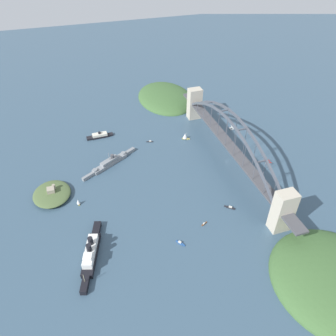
{
  "coord_description": "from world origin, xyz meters",
  "views": [
    {
      "loc": [
        -293.49,
        174.34,
        254.85
      ],
      "look_at": [
        0.0,
        79.83,
        8.0
      ],
      "focal_mm": 34.82,
      "sensor_mm": 36.0,
      "label": 1
    }
  ],
  "objects_px": {
    "harbor_ferry_steamer": "(100,136)",
    "small_boat_3": "(204,224)",
    "small_boat_2": "(230,207)",
    "small_boat_5": "(78,202)",
    "seaplane_taxiing_near_bridge": "(268,162)",
    "small_boat_1": "(150,141)",
    "fort_island_mid_harbor": "(52,194)",
    "small_boat_4": "(185,136)",
    "ocean_liner": "(91,253)",
    "naval_cruiser": "(110,162)",
    "seaplane_second_in_formation": "(232,128)",
    "harbor_arch_bridge": "(229,144)",
    "small_boat_0": "(180,243)"
  },
  "relations": [
    {
      "from": "harbor_ferry_steamer",
      "to": "small_boat_3",
      "type": "bearing_deg",
      "value": -158.43
    },
    {
      "from": "small_boat_2",
      "to": "small_boat_5",
      "type": "height_order",
      "value": "small_boat_5"
    },
    {
      "from": "seaplane_taxiing_near_bridge",
      "to": "small_boat_1",
      "type": "xyz_separation_m",
      "value": [
        92.5,
        130.14,
        -1.06
      ]
    },
    {
      "from": "fort_island_mid_harbor",
      "to": "seaplane_taxiing_near_bridge",
      "type": "xyz_separation_m",
      "value": [
        -21.31,
        -264.05,
        -1.73
      ]
    },
    {
      "from": "small_boat_3",
      "to": "small_boat_5",
      "type": "xyz_separation_m",
      "value": [
        69.11,
        120.09,
        2.98
      ]
    },
    {
      "from": "fort_island_mid_harbor",
      "to": "small_boat_3",
      "type": "relative_size",
      "value": 6.57
    },
    {
      "from": "small_boat_4",
      "to": "ocean_liner",
      "type": "bearing_deg",
      "value": 136.41
    },
    {
      "from": "small_boat_2",
      "to": "small_boat_4",
      "type": "distance_m",
      "value": 142.11
    },
    {
      "from": "naval_cruiser",
      "to": "small_boat_4",
      "type": "relative_size",
      "value": 7.09
    },
    {
      "from": "ocean_liner",
      "to": "small_boat_3",
      "type": "distance_m",
      "value": 115.76
    },
    {
      "from": "seaplane_second_in_formation",
      "to": "small_boat_3",
      "type": "distance_m",
      "value": 192.67
    },
    {
      "from": "fort_island_mid_harbor",
      "to": "small_boat_3",
      "type": "bearing_deg",
      "value": -121.92
    },
    {
      "from": "fort_island_mid_harbor",
      "to": "small_boat_4",
      "type": "relative_size",
      "value": 4.45
    },
    {
      "from": "ocean_liner",
      "to": "seaplane_second_in_formation",
      "type": "distance_m",
      "value": 278.03
    },
    {
      "from": "harbor_ferry_steamer",
      "to": "small_boat_5",
      "type": "height_order",
      "value": "harbor_ferry_steamer"
    },
    {
      "from": "harbor_arch_bridge",
      "to": "fort_island_mid_harbor",
      "type": "xyz_separation_m",
      "value": [
        1.35,
        216.8,
        -22.53
      ]
    },
    {
      "from": "ocean_liner",
      "to": "seaplane_taxiing_near_bridge",
      "type": "xyz_separation_m",
      "value": [
        74.52,
        -232.56,
        -3.65
      ]
    },
    {
      "from": "seaplane_taxiing_near_bridge",
      "to": "seaplane_second_in_formation",
      "type": "height_order",
      "value": "seaplane_second_in_formation"
    },
    {
      "from": "small_boat_2",
      "to": "small_boat_3",
      "type": "xyz_separation_m",
      "value": [
        -12.99,
        35.52,
        -0.11
      ]
    },
    {
      "from": "small_boat_0",
      "to": "small_boat_3",
      "type": "bearing_deg",
      "value": -63.67
    },
    {
      "from": "harbor_arch_bridge",
      "to": "ocean_liner",
      "type": "distance_m",
      "value": 209.03
    },
    {
      "from": "harbor_ferry_steamer",
      "to": "small_boat_4",
      "type": "distance_m",
      "value": 121.18
    },
    {
      "from": "small_boat_2",
      "to": "harbor_ferry_steamer",
      "type": "bearing_deg",
      "value": 31.66
    },
    {
      "from": "small_boat_3",
      "to": "small_boat_0",
      "type": "bearing_deg",
      "value": 116.33
    },
    {
      "from": "harbor_arch_bridge",
      "to": "small_boat_5",
      "type": "xyz_separation_m",
      "value": [
        -21.17,
        189.82,
        -22.31
      ]
    },
    {
      "from": "harbor_arch_bridge",
      "to": "naval_cruiser",
      "type": "xyz_separation_m",
      "value": [
        38.91,
        144.22,
        -22.77
      ]
    },
    {
      "from": "ocean_liner",
      "to": "small_boat_3",
      "type": "bearing_deg",
      "value": -87.92
    },
    {
      "from": "seaplane_taxiing_near_bridge",
      "to": "small_boat_4",
      "type": "relative_size",
      "value": 0.89
    },
    {
      "from": "harbor_arch_bridge",
      "to": "harbor_ferry_steamer",
      "type": "relative_size",
      "value": 7.91
    },
    {
      "from": "harbor_arch_bridge",
      "to": "small_boat_0",
      "type": "xyz_separation_m",
      "value": [
        -105.98,
        101.44,
        -25.21
      ]
    },
    {
      "from": "harbor_arch_bridge",
      "to": "small_boat_3",
      "type": "height_order",
      "value": "harbor_arch_bridge"
    },
    {
      "from": "small_boat_0",
      "to": "small_boat_5",
      "type": "distance_m",
      "value": 122.52
    },
    {
      "from": "naval_cruiser",
      "to": "small_boat_2",
      "type": "relative_size",
      "value": 7.49
    },
    {
      "from": "small_boat_0",
      "to": "small_boat_2",
      "type": "distance_m",
      "value": 73.1
    },
    {
      "from": "harbor_ferry_steamer",
      "to": "small_boat_2",
      "type": "distance_m",
      "value": 215.84
    },
    {
      "from": "small_boat_2",
      "to": "small_boat_5",
      "type": "bearing_deg",
      "value": 70.17
    },
    {
      "from": "seaplane_taxiing_near_bridge",
      "to": "seaplane_second_in_formation",
      "type": "distance_m",
      "value": 88.02
    },
    {
      "from": "harbor_ferry_steamer",
      "to": "seaplane_second_in_formation",
      "type": "bearing_deg",
      "value": -101.62
    },
    {
      "from": "naval_cruiser",
      "to": "seaplane_taxiing_near_bridge",
      "type": "distance_m",
      "value": 200.31
    },
    {
      "from": "naval_cruiser",
      "to": "fort_island_mid_harbor",
      "type": "bearing_deg",
      "value": 117.36
    },
    {
      "from": "harbor_arch_bridge",
      "to": "small_boat_2",
      "type": "xyz_separation_m",
      "value": [
        -77.29,
        34.21,
        -25.18
      ]
    },
    {
      "from": "small_boat_3",
      "to": "naval_cruiser",
      "type": "bearing_deg",
      "value": 29.97
    },
    {
      "from": "ocean_liner",
      "to": "small_boat_2",
      "type": "xyz_separation_m",
      "value": [
        17.18,
        -151.11,
        -4.57
      ]
    },
    {
      "from": "fort_island_mid_harbor",
      "to": "seaplane_taxiing_near_bridge",
      "type": "distance_m",
      "value": 264.91
    },
    {
      "from": "harbor_ferry_steamer",
      "to": "small_boat_1",
      "type": "relative_size",
      "value": 3.97
    },
    {
      "from": "seaplane_second_in_formation",
      "to": "small_boat_3",
      "type": "relative_size",
      "value": 1.29
    },
    {
      "from": "seaplane_second_in_formation",
      "to": "small_boat_4",
      "type": "relative_size",
      "value": 0.88
    },
    {
      "from": "harbor_arch_bridge",
      "to": "small_boat_2",
      "type": "distance_m",
      "value": 88.19
    },
    {
      "from": "harbor_arch_bridge",
      "to": "small_boat_0",
      "type": "distance_m",
      "value": 148.85
    },
    {
      "from": "harbor_arch_bridge",
      "to": "small_boat_5",
      "type": "relative_size",
      "value": 36.49
    }
  ]
}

